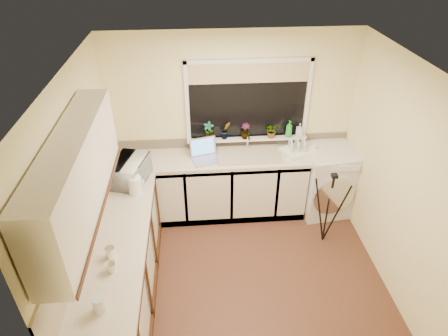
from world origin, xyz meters
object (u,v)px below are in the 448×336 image
microwave (130,171)px  plant_d (272,131)px  steel_jar (111,253)px  cup_left (111,267)px  plant_b (225,130)px  laptop (205,154)px  plant_a (209,131)px  soap_bottle_green (289,129)px  tripod (328,209)px  kettle (135,185)px  cup_back (312,147)px  washing_machine (326,180)px  glass_jug (99,304)px  soap_bottle_clear (299,130)px  plant_c (245,131)px  dish_rack (298,151)px

microwave → plant_d: size_ratio=2.63×
steel_jar → cup_left: size_ratio=1.21×
cup_left → plant_b: bearing=60.2°
steel_jar → plant_d: 2.64m
laptop → plant_b: 0.43m
plant_a → plant_d: (0.84, 0.00, -0.03)m
plant_a → soap_bottle_green: (1.07, 0.00, -0.01)m
tripod → microwave: bearing=170.2°
plant_a → cup_left: plant_a is taller
kettle → steel_jar: kettle is taller
plant_a → cup_back: plant_a is taller
plant_a → kettle: bearing=-134.2°
washing_machine → glass_jug: size_ratio=6.44×
washing_machine → soap_bottle_clear: 0.81m
soap_bottle_clear → cup_back: size_ratio=1.46×
kettle → cup_left: bearing=-94.6°
laptop → tripod: laptop is taller
washing_machine → microwave: microwave is taller
tripod → plant_c: bearing=132.0°
kettle → glass_jug: (-0.11, -1.56, -0.03)m
washing_machine → plant_a: bearing=164.8°
kettle → plant_d: plant_d is taller
tripod → plant_a: 1.80m
glass_jug → cup_left: size_ratio=1.49×
steel_jar → soap_bottle_clear: 2.90m
plant_b → plant_d: (0.62, -0.02, -0.02)m
plant_d → soap_bottle_green: (0.23, 0.00, 0.02)m
kettle → soap_bottle_green: bearing=25.0°
tripod → soap_bottle_clear: size_ratio=5.39×
dish_rack → microwave: 2.17m
glass_jug → plant_c: bearing=59.2°
plant_c → cup_left: size_ratio=2.12×
plant_b → steel_jar: bearing=-122.4°
plant_d → cup_left: 2.74m
microwave → tripod: bearing=-80.5°
kettle → microwave: microwave is taller
laptop → dish_rack: laptop is taller
glass_jug → plant_b: 2.77m
dish_rack → cup_back: size_ratio=3.22×
glass_jug → plant_a: bearing=68.1°
plant_a → plant_d: 0.84m
tripod → glass_jug: size_ratio=6.91×
washing_machine → laptop: 1.73m
glass_jug → microwave: size_ratio=0.29×
dish_rack → plant_b: size_ratio=1.72×
dish_rack → plant_a: (-1.16, 0.19, 0.25)m
tripod → glass_jug: (-2.40, -1.56, 0.46)m
tripod → glass_jug: glass_jug is taller
steel_jar → plant_d: plant_d is taller
soap_bottle_green → plant_b: bearing=178.5°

